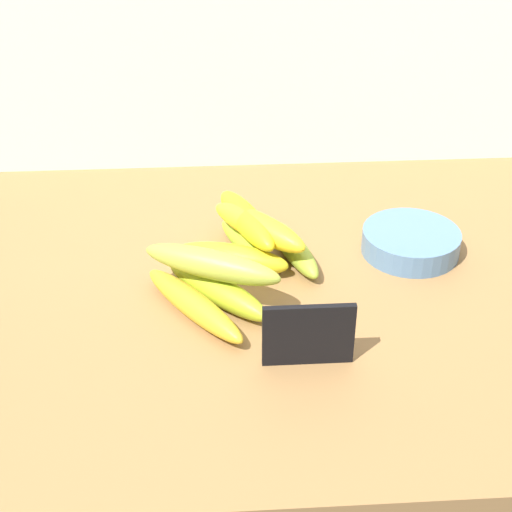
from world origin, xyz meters
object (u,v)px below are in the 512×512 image
at_px(banana_5, 259,227).
at_px(fruit_bowl, 411,242).
at_px(banana_0, 249,245).
at_px(banana_6, 246,220).
at_px(banana_3, 231,258).
at_px(banana_4, 194,305).
at_px(banana_7, 212,264).
at_px(banana_2, 217,290).
at_px(chalkboard_sign, 308,337).
at_px(banana_1, 294,249).

bearing_deg(banana_5, fruit_bowl, 0.52).
distance_m(banana_0, banana_6, 0.04).
bearing_deg(banana_5, banana_6, 127.02).
bearing_deg(banana_5, banana_3, -143.31).
xyz_separation_m(banana_4, banana_7, (0.03, 0.03, 0.04)).
bearing_deg(banana_3, banana_4, -117.01).
relative_size(banana_3, banana_5, 0.96).
relative_size(fruit_bowl, banana_0, 0.90).
relative_size(banana_3, banana_6, 0.95).
height_order(fruit_bowl, banana_5, banana_5).
bearing_deg(banana_2, banana_7, 155.63).
relative_size(banana_2, banana_5, 1.06).
height_order(banana_3, banana_7, banana_7).
relative_size(chalkboard_sign, banana_0, 0.69).
distance_m(banana_0, banana_7, 0.13).
relative_size(chalkboard_sign, fruit_bowl, 0.77).
bearing_deg(banana_1, banana_3, -165.32).
distance_m(fruit_bowl, banana_4, 0.35).
distance_m(banana_5, banana_6, 0.03).
distance_m(banana_2, banana_5, 0.13).
bearing_deg(banana_4, banana_6, 63.60).
height_order(fruit_bowl, banana_2, banana_2).
bearing_deg(banana_2, banana_3, 73.91).
xyz_separation_m(banana_0, banana_6, (-0.00, 0.01, 0.04)).
bearing_deg(banana_4, banana_0, 60.78).
height_order(banana_4, banana_6, banana_6).
relative_size(banana_0, banana_1, 1.02).
relative_size(chalkboard_sign, banana_7, 0.57).
distance_m(banana_3, banana_7, 0.09).
xyz_separation_m(banana_1, banana_4, (-0.15, -0.13, 0.00)).
distance_m(banana_3, banana_5, 0.06).
bearing_deg(banana_7, banana_6, 67.17).
xyz_separation_m(chalkboard_sign, banana_0, (-0.06, 0.24, -0.02)).
bearing_deg(banana_7, chalkboard_sign, -49.95).
bearing_deg(chalkboard_sign, banana_3, 112.35).
relative_size(banana_1, banana_6, 0.89).
xyz_separation_m(chalkboard_sign, fruit_bowl, (0.18, 0.24, -0.02)).
bearing_deg(banana_3, fruit_bowl, 7.00).
xyz_separation_m(banana_0, banana_3, (-0.03, -0.04, 0.00)).
xyz_separation_m(banana_2, banana_5, (0.06, 0.11, 0.03)).
xyz_separation_m(banana_0, banana_1, (0.07, -0.02, 0.00)).
xyz_separation_m(banana_3, banana_6, (0.02, 0.05, 0.03)).
xyz_separation_m(fruit_bowl, banana_7, (-0.29, -0.10, 0.04)).
distance_m(banana_2, banana_4, 0.04).
xyz_separation_m(chalkboard_sign, banana_6, (-0.06, 0.26, 0.01)).
bearing_deg(banana_1, fruit_bowl, 2.78).
bearing_deg(banana_7, banana_5, 56.15).
bearing_deg(banana_1, banana_5, 172.94).
bearing_deg(banana_4, banana_1, 41.35).
distance_m(chalkboard_sign, banana_5, 0.24).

